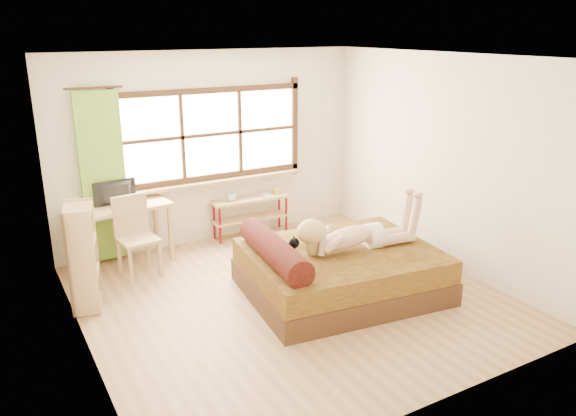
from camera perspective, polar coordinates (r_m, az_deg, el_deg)
floor at (r=6.58m, az=0.30°, el=-9.07°), size 4.50×4.50×0.00m
ceiling at (r=5.87m, az=0.34°, el=15.11°), size 4.50×4.50×0.00m
wall_back at (r=8.06m, az=-7.75°, el=6.04°), size 4.50×0.00×4.50m
wall_front at (r=4.39m, az=15.20°, el=-4.62°), size 4.50×0.00×4.50m
wall_left at (r=5.38m, az=-20.92°, el=-1.02°), size 0.00×4.50×4.50m
wall_right at (r=7.44m, az=15.54°, el=4.55°), size 0.00×4.50×4.50m
window at (r=8.01m, az=-7.72°, el=7.12°), size 2.80×0.16×1.46m
curtain at (r=7.57m, az=-18.26°, el=2.95°), size 0.55×0.10×2.20m
bed at (r=6.60m, az=4.99°, el=-6.26°), size 2.33×1.96×0.82m
woman at (r=6.46m, az=6.89°, el=-1.45°), size 1.54×0.60×0.64m
kitten at (r=6.20m, az=-0.51°, el=-4.07°), size 0.34×0.17×0.26m
desk at (r=7.55m, az=-16.76°, el=-0.57°), size 1.34×0.73×0.80m
monitor at (r=7.52m, az=-17.03°, el=1.44°), size 0.56×0.14×0.32m
chair at (r=7.28m, az=-15.31°, el=-2.26°), size 0.50×0.50×1.00m
pipe_shelf at (r=8.34m, az=-3.75°, el=0.02°), size 1.18×0.33×0.66m
cup at (r=8.15m, az=-5.75°, el=1.09°), size 0.14×0.14×0.11m
book at (r=8.37m, az=-2.62°, el=1.28°), size 0.15×0.20×0.01m
bookshelf at (r=6.54m, az=-20.12°, el=-4.66°), size 0.40×0.57×1.18m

